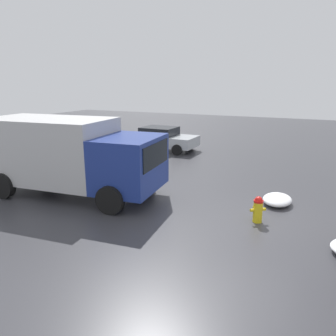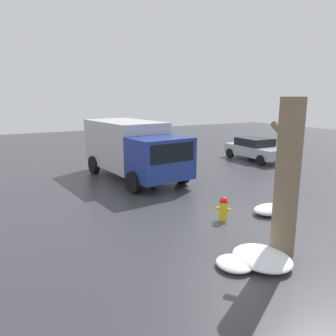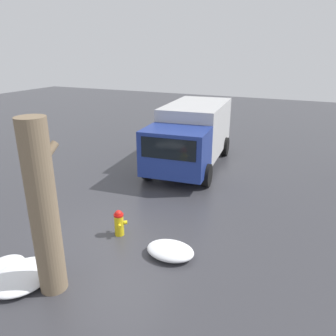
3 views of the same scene
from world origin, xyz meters
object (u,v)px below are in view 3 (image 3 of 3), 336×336
(tree_trunk, at_px, (43,210))
(pedestrian, at_px, (175,159))
(delivery_truck, at_px, (192,133))
(fire_hydrant, at_px, (119,222))

(tree_trunk, xyz_separation_m, pedestrian, (7.04, 0.09, -1.05))
(tree_trunk, xyz_separation_m, delivery_truck, (9.10, 0.15, -0.46))
(tree_trunk, bearing_deg, pedestrian, 0.73)
(delivery_truck, distance_m, pedestrian, 2.14)
(fire_hydrant, height_order, tree_trunk, tree_trunk)
(pedestrian, bearing_deg, tree_trunk, 28.62)
(fire_hydrant, distance_m, tree_trunk, 2.94)
(fire_hydrant, relative_size, pedestrian, 0.47)
(fire_hydrant, bearing_deg, pedestrian, 56.71)
(tree_trunk, bearing_deg, fire_hydrant, -3.08)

